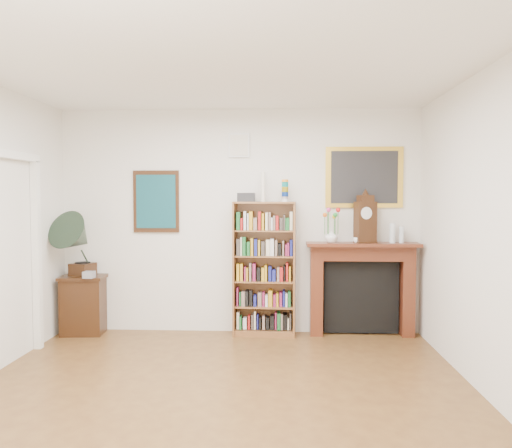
{
  "coord_description": "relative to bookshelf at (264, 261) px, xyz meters",
  "views": [
    {
      "loc": [
        0.5,
        -3.75,
        1.7
      ],
      "look_at": [
        0.25,
        1.6,
        1.41
      ],
      "focal_mm": 35.0,
      "sensor_mm": 36.0,
      "label": 1
    }
  ],
  "objects": [
    {
      "name": "bottle_left",
      "position": [
        1.55,
        0.0,
        0.35
      ],
      "size": [
        0.07,
        0.07,
        0.24
      ],
      "primitive_type": "cylinder",
      "color": "silver",
      "rests_on": "fireplace"
    },
    {
      "name": "bookshelf",
      "position": [
        0.0,
        0.0,
        0.0
      ],
      "size": [
        0.77,
        0.31,
        1.9
      ],
      "rotation": [
        0.0,
        0.0,
        -0.06
      ],
      "color": "brown",
      "rests_on": "floor"
    },
    {
      "name": "gramophone",
      "position": [
        -2.28,
        -0.14,
        0.27
      ],
      "size": [
        0.65,
        0.73,
        0.81
      ],
      "rotation": [
        0.0,
        0.0,
        -0.3
      ],
      "color": "black",
      "rests_on": "side_cabinet"
    },
    {
      "name": "gilt_painting",
      "position": [
        1.23,
        0.14,
        1.03
      ],
      "size": [
        0.95,
        0.04,
        0.75
      ],
      "color": "gold",
      "rests_on": "back_wall"
    },
    {
      "name": "small_picture",
      "position": [
        -0.32,
        0.14,
        1.43
      ],
      "size": [
        0.26,
        0.04,
        0.3
      ],
      "color": "white",
      "rests_on": "back_wall"
    },
    {
      "name": "room",
      "position": [
        -0.32,
        -2.34,
        0.48
      ],
      "size": [
        4.51,
        5.01,
        2.81
      ],
      "color": "#56341A",
      "rests_on": "ground"
    },
    {
      "name": "mantel_clock",
      "position": [
        1.22,
        -0.01,
        0.51
      ],
      "size": [
        0.28,
        0.22,
        0.58
      ],
      "rotation": [
        0.0,
        0.0,
        0.36
      ],
      "color": "black",
      "rests_on": "fireplace"
    },
    {
      "name": "teacup",
      "position": [
        1.12,
        -0.04,
        0.26
      ],
      "size": [
        0.11,
        0.11,
        0.07
      ],
      "primitive_type": "imported",
      "rotation": [
        0.0,
        0.0,
        -0.28
      ],
      "color": "white",
      "rests_on": "fireplace"
    },
    {
      "name": "bottle_right",
      "position": [
        1.67,
        0.02,
        0.33
      ],
      "size": [
        0.06,
        0.06,
        0.2
      ],
      "primitive_type": "cylinder",
      "color": "silver",
      "rests_on": "fireplace"
    },
    {
      "name": "door_casing",
      "position": [
        -2.53,
        -1.14,
        0.34
      ],
      "size": [
        0.08,
        1.02,
        2.17
      ],
      "color": "white",
      "rests_on": "left_wall"
    },
    {
      "name": "flower_vase",
      "position": [
        0.81,
        -0.01,
        0.31
      ],
      "size": [
        0.2,
        0.2,
        0.16
      ],
      "primitive_type": "imported",
      "rotation": [
        0.0,
        0.0,
        0.39
      ],
      "color": "white",
      "rests_on": "fireplace"
    },
    {
      "name": "cd_stack",
      "position": [
        -2.12,
        -0.21,
        -0.15
      ],
      "size": [
        0.13,
        0.13,
        0.08
      ],
      "primitive_type": "cube",
      "rotation": [
        0.0,
        0.0,
        -0.06
      ],
      "color": "#AFAEBA",
      "rests_on": "side_cabinet"
    },
    {
      "name": "fireplace",
      "position": [
        1.2,
        0.06,
        -0.24
      ],
      "size": [
        1.36,
        0.33,
        1.15
      ],
      "rotation": [
        0.0,
        0.0,
        -0.0
      ],
      "color": "#4E1A12",
      "rests_on": "floor"
    },
    {
      "name": "side_cabinet",
      "position": [
        -2.26,
        -0.06,
        -0.56
      ],
      "size": [
        0.57,
        0.43,
        0.73
      ],
      "primitive_type": "cube",
      "rotation": [
        0.0,
        0.0,
        0.09
      ],
      "color": "black",
      "rests_on": "floor"
    },
    {
      "name": "teal_poster",
      "position": [
        -1.37,
        0.14,
        0.73
      ],
      "size": [
        0.58,
        0.04,
        0.78
      ],
      "color": "black",
      "rests_on": "back_wall"
    }
  ]
}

